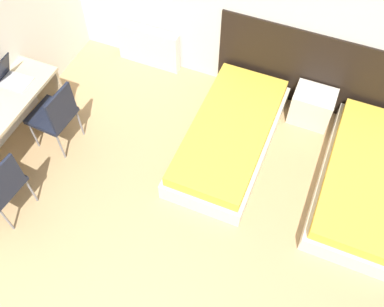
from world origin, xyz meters
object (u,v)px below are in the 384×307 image
object	(u,v)px
nightstand	(312,106)
laptop	(11,77)
bed_near_door	(365,180)
chair_near_laptop	(55,114)
bed_near_window	(229,136)

from	to	relation	value
nightstand	laptop	bearing A→B (deg)	-155.38
bed_near_door	chair_near_laptop	xyz separation A→B (m)	(-3.32, -0.69, 0.33)
nightstand	laptop	size ratio (longest dim) A/B	1.46
chair_near_laptop	laptop	bearing A→B (deg)	175.98
nightstand	chair_near_laptop	distance (m)	2.95
nightstand	chair_near_laptop	xyz separation A→B (m)	(-2.55, -1.46, 0.29)
laptop	chair_near_laptop	bearing A→B (deg)	-9.17
chair_near_laptop	laptop	world-z (taller)	laptop
laptop	bed_near_door	bearing A→B (deg)	7.55
nightstand	laptop	world-z (taller)	laptop
nightstand	laptop	xyz separation A→B (m)	(-3.04, -1.39, 0.60)
bed_near_door	laptop	world-z (taller)	laptop
bed_near_window	laptop	xyz separation A→B (m)	(-2.28, -0.63, 0.64)
chair_near_laptop	laptop	size ratio (longest dim) A/B	2.72
bed_near_window	bed_near_door	bearing A→B (deg)	0.00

